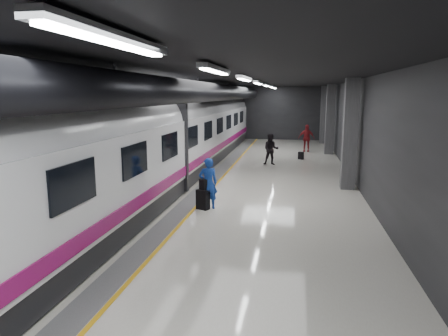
{
  "coord_description": "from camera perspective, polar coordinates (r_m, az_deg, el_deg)",
  "views": [
    {
      "loc": [
        2.38,
        -14.83,
        3.85
      ],
      "look_at": [
        0.01,
        -1.68,
        1.38
      ],
      "focal_mm": 32.0,
      "sensor_mm": 36.0,
      "label": 1
    }
  ],
  "objects": [
    {
      "name": "traveler_far_b",
      "position": [
        27.82,
        11.69,
        4.2
      ],
      "size": [
        1.09,
        0.47,
        1.84
      ],
      "primitive_type": "imported",
      "rotation": [
        0.0,
        0.0,
        -0.02
      ],
      "color": "maroon",
      "rests_on": "ground"
    },
    {
      "name": "shoulder_bag",
      "position": [
        13.46,
        -2.99,
        -2.38
      ],
      "size": [
        0.3,
        0.26,
        0.35
      ],
      "primitive_type": "cube",
      "rotation": [
        0.0,
        0.0,
        -0.55
      ],
      "color": "black",
      "rests_on": "suitcase_main"
    },
    {
      "name": "platform_hall",
      "position": [
        16.01,
        0.63,
        9.34
      ],
      "size": [
        10.02,
        40.02,
        4.51
      ],
      "color": "black",
      "rests_on": "ground"
    },
    {
      "name": "suitcase_main",
      "position": [
        13.61,
        -3.02,
        -4.49
      ],
      "size": [
        0.49,
        0.41,
        0.68
      ],
      "primitive_type": "cube",
      "rotation": [
        0.0,
        0.0,
        -0.41
      ],
      "color": "black",
      "rests_on": "ground"
    },
    {
      "name": "traveler_far_a",
      "position": [
        22.21,
        6.73,
        2.67
      ],
      "size": [
        0.87,
        0.69,
        1.73
      ],
      "primitive_type": "imported",
      "rotation": [
        0.0,
        0.0,
        0.05
      ],
      "color": "black",
      "rests_on": "ground"
    },
    {
      "name": "suitcase_far",
      "position": [
        24.46,
        10.93,
        1.75
      ],
      "size": [
        0.36,
        0.3,
        0.45
      ],
      "primitive_type": "cube",
      "rotation": [
        0.0,
        0.0,
        -0.41
      ],
      "color": "black",
      "rests_on": "ground"
    },
    {
      "name": "train",
      "position": [
        15.96,
        -10.53,
        3.88
      ],
      "size": [
        3.05,
        38.0,
        4.05
      ],
      "color": "black",
      "rests_on": "ground"
    },
    {
      "name": "traveler_main",
      "position": [
        13.55,
        -2.28,
        -2.21
      ],
      "size": [
        0.75,
        0.63,
        1.76
      ],
      "primitive_type": "imported",
      "rotation": [
        0.0,
        0.0,
        3.52
      ],
      "color": "blue",
      "rests_on": "ground"
    },
    {
      "name": "ground",
      "position": [
        15.51,
        1.06,
        -3.92
      ],
      "size": [
        40.0,
        40.0,
        0.0
      ],
      "primitive_type": "plane",
      "color": "silver",
      "rests_on": "ground"
    }
  ]
}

